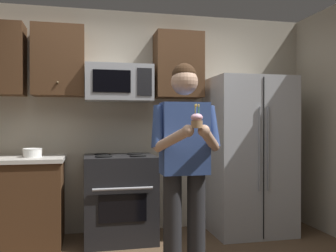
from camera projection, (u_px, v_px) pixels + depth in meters
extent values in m
cube|color=#B7AD99|center=(129.00, 121.00, 4.39)|extent=(4.40, 0.10, 2.60)
cube|color=black|center=(120.00, 198.00, 3.98)|extent=(0.76, 0.66, 0.92)
cube|color=black|center=(123.00, 208.00, 3.65)|extent=(0.48, 0.01, 0.28)
cylinder|color=#99999E|center=(123.00, 189.00, 3.63)|extent=(0.60, 0.03, 0.03)
cylinder|color=black|center=(104.00, 156.00, 3.80)|extent=(0.18, 0.18, 0.01)
cylinder|color=black|center=(138.00, 156.00, 3.88)|extent=(0.18, 0.18, 0.01)
cylinder|color=black|center=(102.00, 154.00, 4.07)|extent=(0.18, 0.18, 0.01)
cylinder|color=black|center=(135.00, 154.00, 4.15)|extent=(0.18, 0.18, 0.01)
cube|color=#9EA0A5|center=(119.00, 83.00, 4.09)|extent=(0.74, 0.40, 0.40)
cube|color=black|center=(112.00, 81.00, 3.87)|extent=(0.40, 0.01, 0.24)
cube|color=black|center=(145.00, 82.00, 3.95)|extent=(0.16, 0.01, 0.30)
cube|color=#B7BABF|center=(249.00, 155.00, 4.26)|extent=(0.90, 0.72, 1.80)
cylinder|color=gray|center=(260.00, 149.00, 3.89)|extent=(0.02, 0.02, 0.90)
cylinder|color=gray|center=(268.00, 149.00, 3.91)|extent=(0.02, 0.02, 0.90)
cube|color=black|center=(264.00, 158.00, 3.91)|extent=(0.01, 0.01, 1.74)
cube|color=#4C301C|center=(59.00, 61.00, 3.99)|extent=(0.55, 0.34, 0.76)
sphere|color=brown|center=(57.00, 82.00, 3.82)|extent=(0.03, 0.03, 0.03)
cube|color=#4C301C|center=(178.00, 66.00, 4.29)|extent=(0.55, 0.34, 0.76)
sphere|color=brown|center=(182.00, 85.00, 4.11)|extent=(0.03, 0.03, 0.03)
cylinder|color=white|center=(32.00, 153.00, 3.80)|extent=(0.19, 0.19, 0.08)
torus|color=white|center=(32.00, 149.00, 3.80)|extent=(0.20, 0.20, 0.01)
cylinder|color=#262628|center=(172.00, 227.00, 2.95)|extent=(0.15, 0.15, 0.86)
cylinder|color=#262628|center=(196.00, 226.00, 2.99)|extent=(0.15, 0.15, 0.86)
cube|color=#334C8C|center=(184.00, 138.00, 2.96)|extent=(0.38, 0.22, 0.58)
sphere|color=tan|center=(184.00, 82.00, 2.96)|extent=(0.22, 0.22, 0.22)
sphere|color=#382314|center=(184.00, 76.00, 2.97)|extent=(0.20, 0.20, 0.20)
cylinder|color=#334C8C|center=(158.00, 127.00, 2.89)|extent=(0.15, 0.18, 0.35)
cylinder|color=tan|center=(172.00, 140.00, 2.75)|extent=(0.26, 0.33, 0.21)
sphere|color=tan|center=(188.00, 131.00, 2.64)|extent=(0.09, 0.09, 0.09)
cylinder|color=#334C8C|center=(212.00, 127.00, 2.98)|extent=(0.15, 0.18, 0.35)
cylinder|color=tan|center=(210.00, 139.00, 2.81)|extent=(0.26, 0.33, 0.21)
sphere|color=tan|center=(204.00, 131.00, 2.67)|extent=(0.09, 0.09, 0.09)
cylinder|color=#A87F56|center=(197.00, 124.00, 2.63)|extent=(0.08, 0.08, 0.06)
ellipsoid|color=#F2B2CC|center=(197.00, 117.00, 2.63)|extent=(0.09, 0.09, 0.06)
cylinder|color=#4CBF66|center=(199.00, 111.00, 2.63)|extent=(0.01, 0.01, 0.06)
ellipsoid|color=#FFD159|center=(199.00, 106.00, 2.63)|extent=(0.01, 0.01, 0.02)
cylinder|color=#F2D84C|center=(195.00, 111.00, 2.64)|extent=(0.01, 0.01, 0.06)
ellipsoid|color=#FFD159|center=(195.00, 106.00, 2.64)|extent=(0.01, 0.01, 0.02)
cylinder|color=#4C7FE5|center=(196.00, 111.00, 2.62)|extent=(0.01, 0.01, 0.06)
ellipsoid|color=#FFD159|center=(196.00, 106.00, 2.62)|extent=(0.01, 0.01, 0.02)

